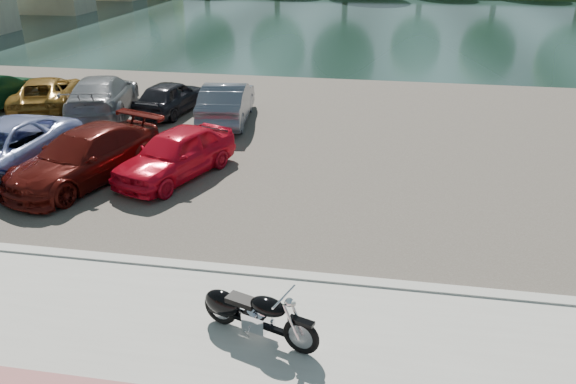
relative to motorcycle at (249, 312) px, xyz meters
name	(u,v)px	position (x,y,z in m)	size (l,w,h in m)	color
ground	(233,337)	(-0.29, -0.03, -0.56)	(200.00, 200.00, 0.00)	#595447
promenade	(218,373)	(-0.29, -1.03, -0.51)	(60.00, 6.00, 0.10)	#AAA8A0
kerb	(257,273)	(-0.29, 1.97, -0.49)	(60.00, 0.30, 0.14)	#AAA8A0
parking_lot	(313,138)	(-0.29, 10.97, -0.54)	(60.00, 18.00, 0.04)	#47413A
river	(359,23)	(-0.29, 39.97, -0.56)	(120.00, 40.00, 0.00)	#182B27
motorcycle	(249,312)	(0.00, 0.00, 0.00)	(2.25, 1.05, 1.05)	black
car_3	(85,157)	(-6.27, 6.05, 0.22)	(2.07, 5.10, 1.48)	#52100B
car_4	(176,154)	(-3.80, 6.76, 0.20)	(1.70, 4.21, 1.44)	red
car_6	(47,93)	(-11.47, 12.66, 0.14)	(2.20, 4.77, 1.33)	olive
car_7	(102,95)	(-8.95, 12.48, 0.24)	(2.14, 5.25, 1.52)	gray
car_8	(170,97)	(-6.29, 12.96, 0.14)	(1.57, 3.89, 1.33)	black
car_9	(227,102)	(-3.77, 12.29, 0.24)	(1.60, 4.59, 1.51)	slate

